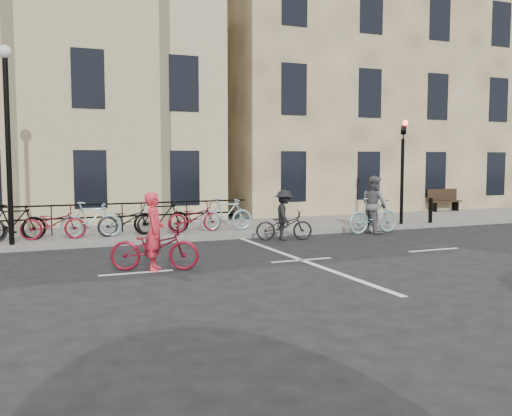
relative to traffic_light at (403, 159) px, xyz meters
name	(u,v)px	position (x,y,z in m)	size (l,w,h in m)	color
ground	(302,260)	(-6.20, -4.34, -2.45)	(120.00, 120.00, 0.00)	black
sidewalk	(99,235)	(-10.20, 1.66, -2.38)	(46.00, 4.00, 0.15)	slate
building_east	(343,85)	(2.80, 8.66, 3.70)	(14.00, 10.00, 12.00)	#938159
traffic_light	(403,159)	(0.00, 0.00, 0.00)	(0.18, 0.30, 3.90)	black
lamp_post	(7,120)	(-12.70, 0.06, 1.04)	(0.36, 0.36, 5.28)	black
bollard_east	(374,213)	(-1.20, -0.09, -1.85)	(0.14, 0.14, 0.90)	black
bollard_west	(430,210)	(1.20, -0.09, -1.85)	(0.14, 0.14, 0.90)	black
bench	(443,199)	(4.80, 3.39, -1.78)	(1.60, 0.41, 0.97)	black
parked_bikes	(108,220)	(-10.07, 0.70, -1.81)	(9.35, 1.23, 1.05)	black
cyclist_pink	(155,243)	(-9.76, -4.18, -1.85)	(2.06, 1.31, 1.73)	maroon
cyclist_grey	(374,210)	(-1.71, -0.80, -1.69)	(2.00, 0.97, 1.90)	#94BEC2
cyclist_dark	(284,220)	(-5.12, -1.08, -1.85)	(1.81, 1.10, 1.52)	black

